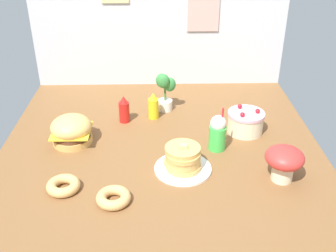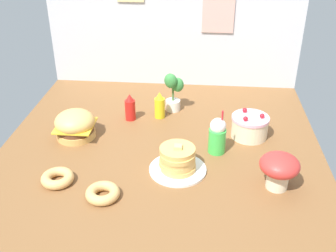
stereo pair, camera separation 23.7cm
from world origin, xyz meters
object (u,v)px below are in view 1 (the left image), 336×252
(pancake_stack, at_px, (183,160))
(mushroom_stool, at_px, (284,160))
(ketchup_bottle, at_px, (124,110))
(cream_soda_cup, at_px, (218,133))
(mustard_bottle, at_px, (153,106))
(burger, at_px, (72,130))
(donut_pink_glaze, at_px, (63,185))
(donut_chocolate, at_px, (113,197))
(potted_plant, at_px, (165,90))
(layer_cake, at_px, (246,122))

(pancake_stack, relative_size, mushroom_stool, 1.55)
(ketchup_bottle, bearing_deg, cream_soda_cup, -31.70)
(mustard_bottle, bearing_deg, burger, -148.19)
(pancake_stack, bearing_deg, mustard_bottle, 104.99)
(pancake_stack, height_order, mustard_bottle, mustard_bottle)
(mustard_bottle, height_order, donut_pink_glaze, mustard_bottle)
(donut_chocolate, bearing_deg, donut_pink_glaze, 159.07)
(ketchup_bottle, xyz_separation_m, mushroom_stool, (0.88, -0.66, 0.03))
(potted_plant, bearing_deg, donut_chocolate, -105.36)
(ketchup_bottle, relative_size, mushroom_stool, 0.91)
(burger, distance_m, donut_chocolate, 0.64)
(burger, height_order, layer_cake, burger)
(layer_cake, relative_size, mushroom_stool, 1.13)
(donut_chocolate, distance_m, mushroom_stool, 0.89)
(pancake_stack, bearing_deg, burger, 155.00)
(mushroom_stool, bearing_deg, layer_cake, 101.10)
(potted_plant, bearing_deg, mustard_bottle, -124.98)
(mushroom_stool, bearing_deg, pancake_stack, 169.08)
(burger, xyz_separation_m, donut_chocolate, (0.30, -0.57, -0.06))
(burger, bearing_deg, mushroom_stool, -19.06)
(donut_pink_glaze, distance_m, donut_chocolate, 0.28)
(pancake_stack, xyz_separation_m, ketchup_bottle, (-0.36, 0.56, 0.02))
(mustard_bottle, height_order, mushroom_stool, mushroom_stool)
(cream_soda_cup, bearing_deg, potted_plant, 120.11)
(ketchup_bottle, height_order, donut_chocolate, ketchup_bottle)
(layer_cake, distance_m, mushroom_stool, 0.52)
(ketchup_bottle, distance_m, mushroom_stool, 1.10)
(burger, height_order, pancake_stack, burger)
(mushroom_stool, bearing_deg, potted_plant, 126.10)
(donut_pink_glaze, xyz_separation_m, donut_chocolate, (0.26, -0.10, 0.00))
(cream_soda_cup, distance_m, mushroom_stool, 0.44)
(potted_plant, bearing_deg, mushroom_stool, -53.90)
(layer_cake, bearing_deg, donut_chocolate, -139.23)
(layer_cake, bearing_deg, pancake_stack, -135.97)
(pancake_stack, height_order, donut_pink_glaze, pancake_stack)
(layer_cake, xyz_separation_m, potted_plant, (-0.50, 0.32, 0.08))
(donut_pink_glaze, bearing_deg, burger, 94.49)
(burger, height_order, mushroom_stool, mushroom_stool)
(donut_pink_glaze, bearing_deg, potted_plant, 58.86)
(layer_cake, distance_m, potted_plant, 0.60)
(ketchup_bottle, height_order, cream_soda_cup, cream_soda_cup)
(pancake_stack, relative_size, donut_pink_glaze, 1.83)
(layer_cake, height_order, donut_chocolate, layer_cake)
(burger, relative_size, layer_cake, 1.06)
(layer_cake, distance_m, ketchup_bottle, 0.79)
(donut_pink_glaze, relative_size, potted_plant, 0.61)
(layer_cake, bearing_deg, potted_plant, 147.53)
(potted_plant, bearing_deg, pancake_stack, -83.44)
(donut_pink_glaze, bearing_deg, mustard_bottle, 59.46)
(donut_pink_glaze, bearing_deg, donut_chocolate, -20.93)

